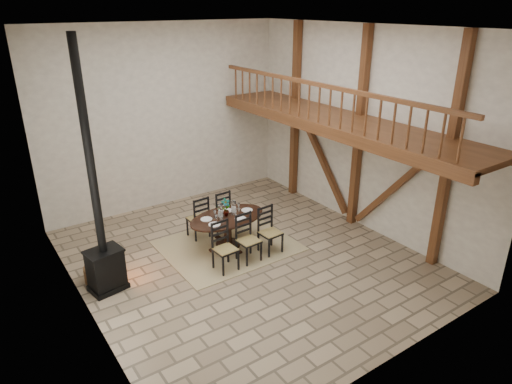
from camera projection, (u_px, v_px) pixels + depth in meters
ground at (246, 259)px, 10.44m from camera, size 8.00×8.00×0.00m
room_shell at (290, 123)px, 9.90m from camera, size 7.02×8.02×5.01m
rug at (228, 246)px, 10.99m from camera, size 3.00×2.50×0.02m
dining_table at (230, 232)px, 10.75m from camera, size 1.97×2.19×1.23m
wood_stove at (102, 241)px, 8.92m from camera, size 0.78×0.64×5.00m
log_basket at (97, 273)px, 9.56m from camera, size 0.52×0.52×0.43m
log_stack at (103, 280)px, 9.44m from camera, size 0.37×0.26×0.25m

